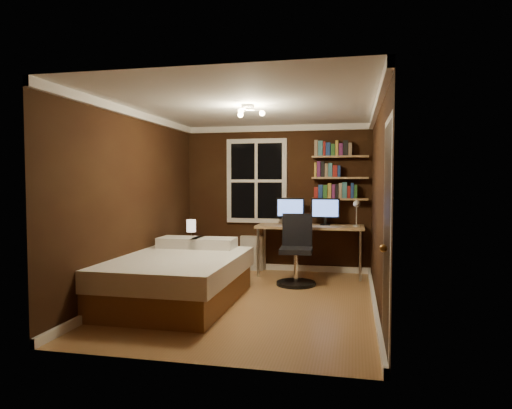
% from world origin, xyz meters
% --- Properties ---
extents(floor, '(4.20, 4.20, 0.00)m').
position_xyz_m(floor, '(0.00, 0.00, 0.00)').
color(floor, '#996C3D').
rests_on(floor, ground).
extents(wall_back, '(3.20, 0.04, 2.50)m').
position_xyz_m(wall_back, '(0.00, 2.10, 1.25)').
color(wall_back, black).
rests_on(wall_back, ground).
extents(wall_left, '(0.04, 4.20, 2.50)m').
position_xyz_m(wall_left, '(-1.60, 0.00, 1.25)').
color(wall_left, black).
rests_on(wall_left, ground).
extents(wall_right, '(0.04, 4.20, 2.50)m').
position_xyz_m(wall_right, '(1.60, 0.00, 1.25)').
color(wall_right, black).
rests_on(wall_right, ground).
extents(ceiling, '(3.20, 4.20, 0.02)m').
position_xyz_m(ceiling, '(0.00, 0.00, 2.50)').
color(ceiling, white).
rests_on(ceiling, wall_back).
extents(window, '(1.06, 0.06, 1.46)m').
position_xyz_m(window, '(-0.35, 2.06, 1.55)').
color(window, white).
rests_on(window, wall_back).
extents(door, '(0.03, 0.82, 2.05)m').
position_xyz_m(door, '(1.59, -1.55, 1.02)').
color(door, black).
rests_on(door, ground).
extents(door_knob, '(0.06, 0.06, 0.06)m').
position_xyz_m(door_knob, '(1.55, -1.85, 1.00)').
color(door_knob, '#BA863F').
rests_on(door_knob, door).
extents(ceiling_fixture, '(0.44, 0.44, 0.18)m').
position_xyz_m(ceiling_fixture, '(0.00, -0.10, 2.40)').
color(ceiling_fixture, beige).
rests_on(ceiling_fixture, ceiling).
extents(bookshelf_lower, '(0.92, 0.22, 0.03)m').
position_xyz_m(bookshelf_lower, '(1.08, 1.98, 1.25)').
color(bookshelf_lower, '#99714A').
rests_on(bookshelf_lower, wall_back).
extents(books_row_lower, '(0.66, 0.16, 0.23)m').
position_xyz_m(books_row_lower, '(1.08, 1.98, 1.38)').
color(books_row_lower, maroon).
rests_on(books_row_lower, bookshelf_lower).
extents(bookshelf_middle, '(0.92, 0.22, 0.03)m').
position_xyz_m(bookshelf_middle, '(1.08, 1.98, 1.60)').
color(bookshelf_middle, '#99714A').
rests_on(bookshelf_middle, wall_back).
extents(books_row_middle, '(0.42, 0.16, 0.23)m').
position_xyz_m(books_row_middle, '(1.08, 1.98, 1.73)').
color(books_row_middle, navy).
rests_on(books_row_middle, bookshelf_middle).
extents(bookshelf_upper, '(0.92, 0.22, 0.03)m').
position_xyz_m(bookshelf_upper, '(1.08, 1.98, 1.95)').
color(bookshelf_upper, '#99714A').
rests_on(bookshelf_upper, wall_back).
extents(books_row_upper, '(0.54, 0.16, 0.23)m').
position_xyz_m(books_row_upper, '(1.08, 1.98, 2.08)').
color(books_row_upper, '#2A5F28').
rests_on(books_row_upper, bookshelf_upper).
extents(bed, '(1.56, 2.16, 0.73)m').
position_xyz_m(bed, '(-0.90, -0.27, 0.31)').
color(bed, brown).
rests_on(bed, ground).
extents(nightstand, '(0.44, 0.44, 0.49)m').
position_xyz_m(nightstand, '(-1.28, 1.30, 0.24)').
color(nightstand, brown).
rests_on(nightstand, ground).
extents(bedside_lamp, '(0.15, 0.15, 0.44)m').
position_xyz_m(bedside_lamp, '(-1.28, 1.30, 0.70)').
color(bedside_lamp, beige).
rests_on(bedside_lamp, nightstand).
extents(radiator, '(0.39, 0.14, 0.59)m').
position_xyz_m(radiator, '(-0.42, 1.99, 0.30)').
color(radiator, silver).
rests_on(radiator, ground).
extents(desk, '(1.74, 0.65, 0.83)m').
position_xyz_m(desk, '(0.61, 1.75, 0.77)').
color(desk, '#99714A').
rests_on(desk, ground).
extents(monitor_left, '(0.47, 0.12, 0.44)m').
position_xyz_m(monitor_left, '(0.27, 1.84, 1.05)').
color(monitor_left, black).
rests_on(monitor_left, desk).
extents(monitor_right, '(0.47, 0.12, 0.44)m').
position_xyz_m(monitor_right, '(0.85, 1.84, 1.05)').
color(monitor_right, black).
rests_on(monitor_right, desk).
extents(desk_lamp, '(0.14, 0.32, 0.44)m').
position_xyz_m(desk_lamp, '(1.35, 1.64, 1.05)').
color(desk_lamp, silver).
rests_on(desk_lamp, desk).
extents(office_chair, '(0.58, 0.58, 1.05)m').
position_xyz_m(office_chair, '(0.48, 1.05, 0.41)').
color(office_chair, black).
rests_on(office_chair, ground).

